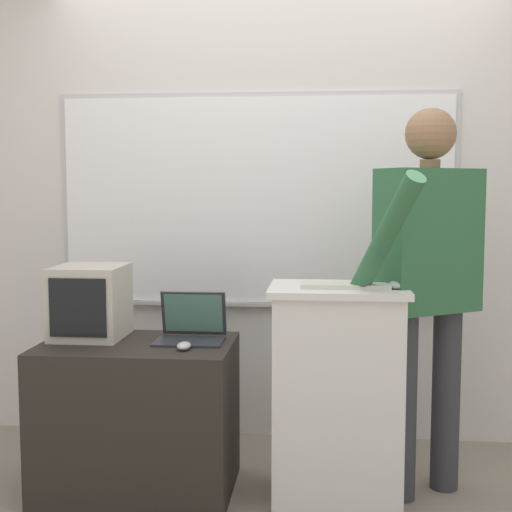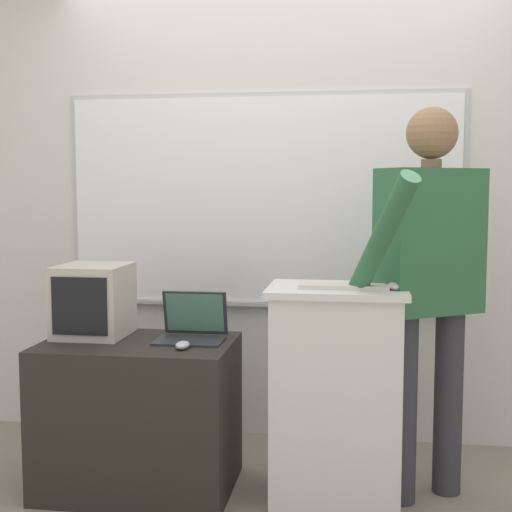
{
  "view_description": "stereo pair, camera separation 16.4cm",
  "coord_description": "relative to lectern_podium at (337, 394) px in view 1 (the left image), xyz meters",
  "views": [
    {
      "loc": [
        0.24,
        -2.81,
        1.41
      ],
      "look_at": [
        -0.07,
        0.41,
        1.1
      ],
      "focal_mm": 50.0,
      "sensor_mm": 36.0,
      "label": 1
    },
    {
      "loc": [
        0.4,
        -2.79,
        1.41
      ],
      "look_at": [
        -0.07,
        0.41,
        1.1
      ],
      "focal_mm": 50.0,
      "sensor_mm": 36.0,
      "label": 2
    }
  ],
  "objects": [
    {
      "name": "lectern_podium",
      "position": [
        0.0,
        0.0,
        0.0
      ],
      "size": [
        0.61,
        0.45,
        0.98
      ],
      "color": "silver",
      "rests_on": "ground_plane"
    },
    {
      "name": "laptop",
      "position": [
        -0.68,
        0.11,
        0.28
      ],
      "size": [
        0.31,
        0.26,
        0.22
      ],
      "color": "#28282D",
      "rests_on": "side_desk"
    },
    {
      "name": "computer_mouse_by_laptop",
      "position": [
        -0.67,
        -0.1,
        0.23
      ],
      "size": [
        0.06,
        0.1,
        0.03
      ],
      "color": "#BCBCC1",
      "rests_on": "side_desk"
    },
    {
      "name": "wireless_keyboard",
      "position": [
        0.03,
        -0.06,
        0.5
      ],
      "size": [
        0.39,
        0.11,
        0.02
      ],
      "color": "beige",
      "rests_on": "lectern_podium"
    },
    {
      "name": "person_presenter",
      "position": [
        0.4,
        0.1,
        0.54
      ],
      "size": [
        0.63,
        0.74,
        1.76
      ],
      "rotation": [
        0.0,
        0.0,
        0.55
      ],
      "color": "#333338",
      "rests_on": "ground_plane"
    },
    {
      "name": "computer_mouse_by_keyboard",
      "position": [
        0.24,
        -0.06,
        0.5
      ],
      "size": [
        0.06,
        0.1,
        0.03
      ],
      "color": "#BCBCC1",
      "rests_on": "lectern_podium"
    },
    {
      "name": "side_desk",
      "position": [
        -0.92,
        0.01,
        -0.14
      ],
      "size": [
        0.88,
        0.59,
        0.7
      ],
      "color": "#28231E",
      "rests_on": "ground_plane"
    },
    {
      "name": "back_wall",
      "position": [
        -0.31,
        0.87,
        0.95
      ],
      "size": [
        6.4,
        0.17,
        2.89
      ],
      "color": "silver",
      "rests_on": "ground_plane"
    },
    {
      "name": "crt_monitor",
      "position": [
        -1.17,
        0.11,
        0.38
      ],
      "size": [
        0.32,
        0.35,
        0.34
      ],
      "color": "#BCB7A8",
      "rests_on": "side_desk"
    }
  ]
}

